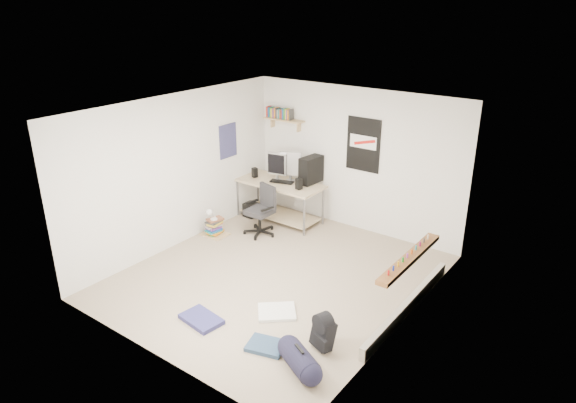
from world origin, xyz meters
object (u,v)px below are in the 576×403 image
Objects in this scene: desk at (279,201)px; duffel_bag at (299,359)px; backpack at (323,333)px; office_chair at (259,208)px; book_stack at (214,227)px.

desk is 3.12× the size of duffel_bag.
office_chair is at bearing 163.43° from backpack.
desk is 4.16m from duffel_bag.
backpack is 0.49m from duffel_bag.
backpack is 0.76× the size of book_stack.
backpack is at bearing -23.47° from office_chair.
desk is 3.53× the size of book_stack.
backpack is 0.67× the size of duffel_bag.
desk is at bearing 157.29° from duffel_bag.
office_chair is 1.67× the size of duffel_bag.
desk is at bearing 156.00° from backpack.
duffel_bag is 1.13× the size of book_stack.
office_chair reaches higher than duffel_bag.
desk is 3.81m from backpack.
duffel_bag is (2.69, -3.17, -0.22)m from desk.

